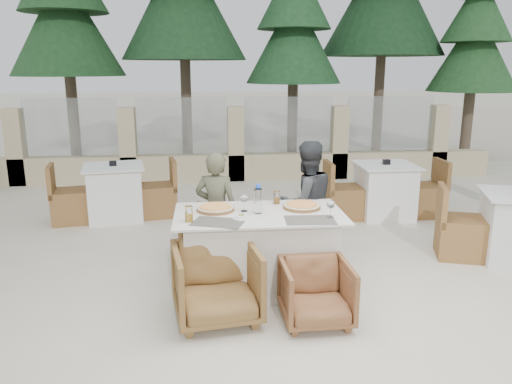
{
  "coord_description": "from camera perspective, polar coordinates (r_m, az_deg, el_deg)",
  "views": [
    {
      "loc": [
        -0.57,
        -4.58,
        2.11
      ],
      "look_at": [
        -0.08,
        0.22,
        0.9
      ],
      "focal_mm": 35.0,
      "sensor_mm": 36.0,
      "label": 1
    }
  ],
  "objects": [
    {
      "name": "pine_mid_right",
      "position": [
        13.19,
        14.38,
        19.27
      ],
      "size": [
        2.99,
        2.99,
        6.8
      ],
      "primitive_type": "cone",
      "color": "#183A1D",
      "rests_on": "ground"
    },
    {
      "name": "bg_table_a",
      "position": [
        7.35,
        -15.82,
        -0.05
      ],
      "size": [
        1.75,
        1.08,
        0.77
      ],
      "primitive_type": null,
      "rotation": [
        0.0,
        0.0,
        0.17
      ],
      "color": "silver",
      "rests_on": "ground"
    },
    {
      "name": "diner_left",
      "position": [
        5.33,
        -4.55,
        -2.08
      ],
      "size": [
        0.53,
        0.43,
        1.26
      ],
      "primitive_type": "imported",
      "rotation": [
        0.0,
        0.0,
        2.84
      ],
      "color": "#51513B",
      "rests_on": "ground"
    },
    {
      "name": "beer_glass_right",
      "position": [
        5.02,
        2.37,
        -0.64
      ],
      "size": [
        0.07,
        0.07,
        0.13
      ],
      "primitive_type": "cylinder",
      "rotation": [
        0.0,
        0.0,
        0.03
      ],
      "color": "#BF6C1B",
      "rests_on": "dining_table"
    },
    {
      "name": "pizza_right",
      "position": [
        4.89,
        5.25,
        -1.6
      ],
      "size": [
        0.43,
        0.43,
        0.05
      ],
      "primitive_type": "cylinder",
      "rotation": [
        0.0,
        0.0,
        -0.23
      ],
      "color": "orange",
      "rests_on": "dining_table"
    },
    {
      "name": "placemat_near_left",
      "position": [
        4.45,
        -4.35,
        -3.47
      ],
      "size": [
        0.52,
        0.43,
        0.0
      ],
      "primitive_type": "cube",
      "rotation": [
        0.0,
        0.0,
        -0.34
      ],
      "color": "#545048",
      "rests_on": "dining_table"
    },
    {
      "name": "wine_glass_centre",
      "position": [
        4.75,
        -1.36,
        -1.15
      ],
      "size": [
        0.09,
        0.09,
        0.18
      ],
      "primitive_type": null,
      "rotation": [
        0.0,
        0.0,
        0.21
      ],
      "color": "white",
      "rests_on": "dining_table"
    },
    {
      "name": "pine_centre",
      "position": [
        11.97,
        4.31,
        15.9
      ],
      "size": [
        2.2,
        2.2,
        5.0
      ],
      "primitive_type": "cone",
      "color": "#214D27",
      "rests_on": "ground"
    },
    {
      "name": "diner_right",
      "position": [
        5.42,
        5.77,
        -1.28
      ],
      "size": [
        0.78,
        0.69,
        1.36
      ],
      "primitive_type": "imported",
      "rotation": [
        0.0,
        0.0,
        3.44
      ],
      "color": "#323437",
      "rests_on": "ground"
    },
    {
      "name": "wine_glass_corner",
      "position": [
        4.6,
        8.53,
        -1.83
      ],
      "size": [
        0.09,
        0.09,
        0.18
      ],
      "primitive_type": null,
      "rotation": [
        0.0,
        0.0,
        -0.22
      ],
      "color": "white",
      "rests_on": "dining_table"
    },
    {
      "name": "ground",
      "position": [
        5.08,
        1.18,
        -10.48
      ],
      "size": [
        80.0,
        80.0,
        0.0
      ],
      "primitive_type": "plane",
      "color": "beige",
      "rests_on": "ground"
    },
    {
      "name": "dining_table",
      "position": [
        4.84,
        0.36,
        -6.78
      ],
      "size": [
        1.6,
        0.9,
        0.77
      ],
      "primitive_type": null,
      "color": "beige",
      "rests_on": "ground"
    },
    {
      "name": "armchair_near_left",
      "position": [
        4.32,
        -4.53,
        -10.34
      ],
      "size": [
        0.8,
        0.81,
        0.66
      ],
      "primitive_type": "imported",
      "rotation": [
        0.0,
        0.0,
        0.15
      ],
      "color": "brown",
      "rests_on": "ground"
    },
    {
      "name": "pine_mid_left",
      "position": [
        12.14,
        -8.29,
        19.32
      ],
      "size": [
        2.86,
        2.86,
        6.5
      ],
      "primitive_type": "cone",
      "color": "#1A3F1F",
      "rests_on": "ground"
    },
    {
      "name": "placemat_near_right",
      "position": [
        4.52,
        6.19,
        -3.21
      ],
      "size": [
        0.47,
        0.33,
        0.0
      ],
      "primitive_type": "cube",
      "rotation": [
        0.0,
        0.0,
        -0.06
      ],
      "color": "#57534B",
      "rests_on": "dining_table"
    },
    {
      "name": "perimeter_wall_far",
      "position": [
        9.49,
        -2.33,
        6.13
      ],
      "size": [
        10.0,
        0.34,
        1.6
      ],
      "primitive_type": null,
      "color": "#C5B38B",
      "rests_on": "ground"
    },
    {
      "name": "pizza_left",
      "position": [
        4.81,
        -4.65,
        -1.87
      ],
      "size": [
        0.37,
        0.37,
        0.05
      ],
      "primitive_type": "cylinder",
      "rotation": [
        0.0,
        0.0,
        -0.03
      ],
      "color": "orange",
      "rests_on": "dining_table"
    },
    {
      "name": "armchair_near_right",
      "position": [
        4.31,
        6.9,
        -11.36
      ],
      "size": [
        0.58,
        0.6,
        0.53
      ],
      "primitive_type": "imported",
      "rotation": [
        0.0,
        0.0,
        0.02
      ],
      "color": "brown",
      "rests_on": "ground"
    },
    {
      "name": "beer_glass_left",
      "position": [
        4.48,
        -7.68,
        -2.49
      ],
      "size": [
        0.09,
        0.09,
        0.14
      ],
      "primitive_type": "cylinder",
      "rotation": [
        0.0,
        0.0,
        -0.32
      ],
      "color": "gold",
      "rests_on": "dining_table"
    },
    {
      "name": "bg_table_b",
      "position": [
        7.4,
        14.48,
        0.15
      ],
      "size": [
        1.64,
        0.83,
        0.77
      ],
      "primitive_type": null,
      "rotation": [
        0.0,
        0.0,
        -0.0
      ],
      "color": "white",
      "rests_on": "ground"
    },
    {
      "name": "armchair_far_left",
      "position": [
        5.7,
        -4.78,
        -4.59
      ],
      "size": [
        0.8,
        0.81,
        0.58
      ],
      "primitive_type": "imported",
      "rotation": [
        0.0,
        0.0,
        2.8
      ],
      "color": "olive",
      "rests_on": "ground"
    },
    {
      "name": "water_bottle",
      "position": [
        4.67,
        0.25,
        -0.79
      ],
      "size": [
        0.11,
        0.11,
        0.28
      ],
      "primitive_type": "cylinder",
      "rotation": [
        0.0,
        0.0,
        0.39
      ],
      "color": "#BFE0FB",
      "rests_on": "dining_table"
    },
    {
      "name": "armchair_far_right",
      "position": [
        5.6,
        4.65,
        -4.98
      ],
      "size": [
        0.62,
        0.64,
        0.57
      ],
      "primitive_type": "imported",
      "rotation": [
        0.0,
        0.0,
        3.15
      ],
      "color": "olive",
      "rests_on": "ground"
    },
    {
      "name": "sand_patch",
      "position": [
        18.71,
        -4.07,
        7.58
      ],
      "size": [
        30.0,
        16.0,
        0.01
      ],
      "primitive_type": "cube",
      "color": "beige",
      "rests_on": "ground"
    },
    {
      "name": "pine_far_left",
      "position": [
        11.96,
        -20.85,
        16.26
      ],
      "size": [
        2.42,
        2.42,
        5.5
      ],
      "primitive_type": "cone",
      "color": "#1C431F",
      "rests_on": "ground"
    },
    {
      "name": "pine_far_right",
      "position": [
        12.64,
        23.59,
        13.58
      ],
      "size": [
        1.98,
        1.98,
        4.5
      ],
      "primitive_type": "cone",
      "color": "#234F26",
      "rests_on": "ground"
    },
    {
      "name": "olive_dish",
      "position": [
        4.54,
        -1.69,
        -2.81
      ],
      "size": [
        0.13,
        0.13,
        0.04
      ],
      "primitive_type": null,
      "rotation": [
        0.0,
        0.0,
        0.23
      ],
      "color": "white",
      "rests_on": "dining_table"
    }
  ]
}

